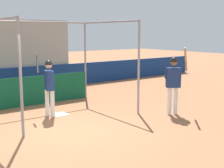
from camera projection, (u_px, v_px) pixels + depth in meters
ground_plane at (72, 133)px, 8.05m from camera, size 60.00×60.00×0.00m
batting_cage at (48, 72)px, 10.62m from camera, size 3.86×3.19×2.95m
home_plate at (60, 114)px, 9.81m from camera, size 0.44×0.44×0.02m
player_batter at (49, 83)px, 9.44m from camera, size 0.54×0.88×1.87m
player_waiting at (174, 80)px, 9.68m from camera, size 0.80×0.60×2.13m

